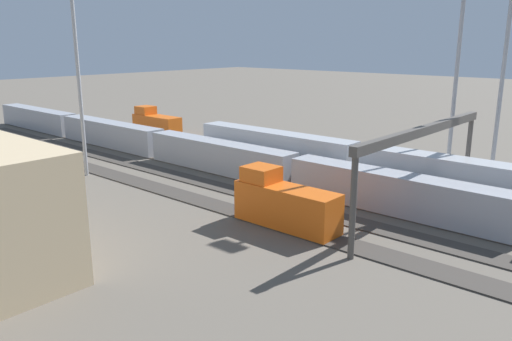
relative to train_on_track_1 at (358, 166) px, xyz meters
The scene contains 14 objects.
ground_plane 6.01m from the train_on_track_1, 67.49° to the left, with size 400.00×400.00×0.00m, color #60594F.
track_bed_0 5.99m from the train_on_track_1, 67.49° to the right, with size 140.00×2.80×0.12m, color #3D3833.
track_bed_1 3.29m from the train_on_track_1, ahead, with size 140.00×2.80×0.12m, color #3D3833.
track_bed_2 5.99m from the train_on_track_1, 67.49° to the left, with size 140.00×2.80×0.12m, color #4C443D.
track_bed_3 10.53m from the train_on_track_1, 78.29° to the left, with size 140.00×2.80×0.12m, color #3D3833.
track_bed_4 15.36m from the train_on_track_1, 82.13° to the left, with size 140.00×2.80×0.12m, color #3D3833.
train_on_track_1 is the anchor object (origin of this frame).
train_on_track_4 15.07m from the train_on_track_1, 95.14° to the left, with size 10.00×3.00×5.00m.
train_on_track_2 8.08m from the train_on_track_1, 38.32° to the left, with size 139.00×3.00×4.40m.
train_on_track_0 43.05m from the train_on_track_1, ahead, with size 10.00×3.00×5.00m.
light_mast_0 19.16m from the train_on_track_1, 136.26° to the right, with size 2.80×0.70×29.89m.
light_mast_2 19.83m from the train_on_track_1, 142.44° to the right, with size 2.80×0.70×24.78m.
light_mast_3 36.84m from the train_on_track_1, 31.25° to the left, with size 2.80×0.70×30.37m.
signal_gantry 11.76m from the train_on_track_1, 152.24° to the left, with size 0.70×25.00×8.80m.
Camera 1 is at (-29.83, 43.84, 16.15)m, focal length 35.50 mm.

